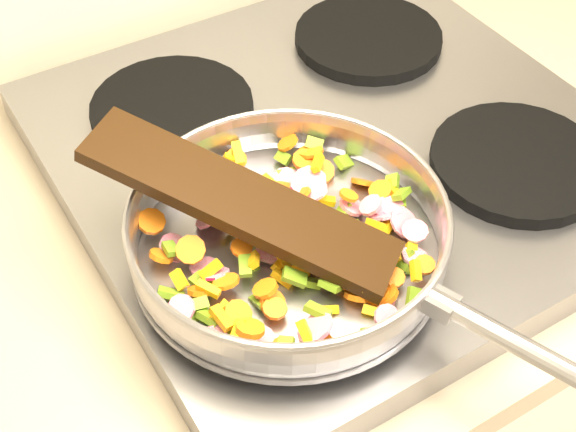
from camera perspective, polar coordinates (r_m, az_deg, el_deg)
cooktop at (r=0.93m, az=3.55°, el=4.51°), size 0.60×0.60×0.04m
grate_fl at (r=0.77m, az=0.78°, el=-3.45°), size 0.19×0.19×0.02m
grate_fr at (r=0.91m, az=16.02°, el=3.71°), size 0.19×0.19×0.02m
grate_bl at (r=0.95m, az=-8.24°, el=7.60°), size 0.19×0.19×0.02m
grate_br at (r=1.07m, az=5.73°, el=12.51°), size 0.19×0.19×0.02m
saute_pan at (r=0.75m, az=0.15°, el=-1.07°), size 0.34×0.49×0.06m
vegetable_heap at (r=0.76m, az=0.49°, el=-1.57°), size 0.28×0.28×0.04m
wooden_spatula at (r=0.73m, az=-3.38°, el=1.02°), size 0.23×0.28×0.08m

